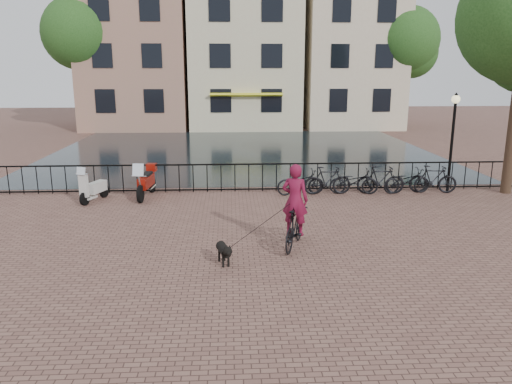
{
  "coord_description": "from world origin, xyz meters",
  "views": [
    {
      "loc": [
        -0.66,
        -9.59,
        4.31
      ],
      "look_at": [
        0.0,
        3.0,
        1.2
      ],
      "focal_mm": 35.0,
      "sensor_mm": 36.0,
      "label": 1
    }
  ],
  "objects_px": {
    "lamp_post": "(453,126)",
    "motorcycle": "(146,178)",
    "cyclist": "(295,211)",
    "dog": "(224,252)",
    "scooter": "(94,182)"
  },
  "relations": [
    {
      "from": "motorcycle",
      "to": "scooter",
      "type": "xyz_separation_m",
      "value": [
        -1.66,
        -0.43,
        -0.03
      ]
    },
    {
      "from": "lamp_post",
      "to": "dog",
      "type": "bearing_deg",
      "value": -140.87
    },
    {
      "from": "dog",
      "to": "cyclist",
      "type": "bearing_deg",
      "value": 14.77
    },
    {
      "from": "cyclist",
      "to": "motorcycle",
      "type": "bearing_deg",
      "value": -29.15
    },
    {
      "from": "cyclist",
      "to": "motorcycle",
      "type": "distance_m",
      "value": 6.9
    },
    {
      "from": "lamp_post",
      "to": "motorcycle",
      "type": "bearing_deg",
      "value": -178.48
    },
    {
      "from": "cyclist",
      "to": "scooter",
      "type": "distance_m",
      "value": 7.8
    },
    {
      "from": "scooter",
      "to": "lamp_post",
      "type": "bearing_deg",
      "value": 23.25
    },
    {
      "from": "lamp_post",
      "to": "dog",
      "type": "distance_m",
      "value": 10.57
    },
    {
      "from": "dog",
      "to": "motorcycle",
      "type": "bearing_deg",
      "value": 98.58
    },
    {
      "from": "cyclist",
      "to": "scooter",
      "type": "relative_size",
      "value": 1.7
    },
    {
      "from": "lamp_post",
      "to": "cyclist",
      "type": "distance_m",
      "value": 8.52
    },
    {
      "from": "motorcycle",
      "to": "scooter",
      "type": "height_order",
      "value": "motorcycle"
    },
    {
      "from": "cyclist",
      "to": "dog",
      "type": "distance_m",
      "value": 2.1
    },
    {
      "from": "motorcycle",
      "to": "cyclist",
      "type": "bearing_deg",
      "value": -42.97
    }
  ]
}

